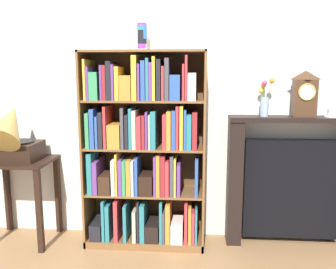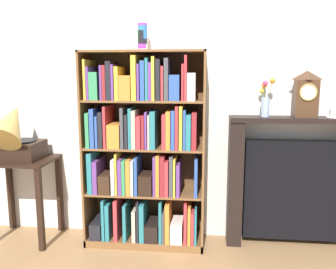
% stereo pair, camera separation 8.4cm
% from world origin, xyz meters
% --- Properties ---
extents(ground_plane, '(7.77, 6.40, 0.02)m').
position_xyz_m(ground_plane, '(0.00, 0.00, -0.01)').
color(ground_plane, '#997047').
extents(wall_back, '(4.77, 0.08, 2.60)m').
position_xyz_m(wall_back, '(0.09, 0.30, 1.30)').
color(wall_back, silver).
rests_on(wall_back, ground).
extents(bookshelf, '(1.00, 0.36, 1.62)m').
position_xyz_m(bookshelf, '(-0.01, 0.07, 0.78)').
color(bookshelf, brown).
rests_on(bookshelf, ground).
extents(cup_stack, '(0.08, 0.08, 0.22)m').
position_xyz_m(cup_stack, '(-0.02, 0.12, 1.73)').
color(cup_stack, white).
rests_on(cup_stack, bookshelf).
extents(side_table_left, '(0.54, 0.46, 0.72)m').
position_xyz_m(side_table_left, '(-1.07, 0.03, 0.53)').
color(side_table_left, black).
rests_on(side_table_left, ground).
extents(gramophone, '(0.35, 0.51, 0.55)m').
position_xyz_m(gramophone, '(-1.07, -0.05, 0.96)').
color(gramophone, black).
rests_on(gramophone, side_table_left).
extents(fireplace_mantel, '(1.09, 0.22, 1.10)m').
position_xyz_m(fireplace_mantel, '(1.24, 0.17, 0.54)').
color(fireplace_mantel, black).
rests_on(fireplace_mantel, ground).
extents(mantel_clock, '(0.18, 0.12, 0.37)m').
position_xyz_m(mantel_clock, '(1.29, 0.15, 1.28)').
color(mantel_clock, '#472D1C').
rests_on(mantel_clock, fireplace_mantel).
extents(flower_vase, '(0.11, 0.13, 0.31)m').
position_xyz_m(flower_vase, '(0.98, 0.15, 1.24)').
color(flower_vase, '#99B2D1').
rests_on(flower_vase, fireplace_mantel).
extents(teacup_with_saucer, '(0.13, 0.12, 0.06)m').
position_xyz_m(teacup_with_saucer, '(1.52, 0.15, 1.13)').
color(teacup_with_saucer, white).
rests_on(teacup_with_saucer, fireplace_mantel).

